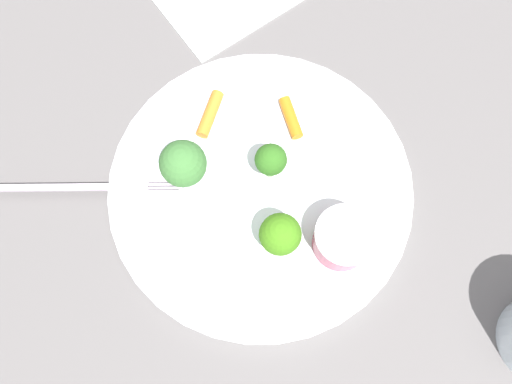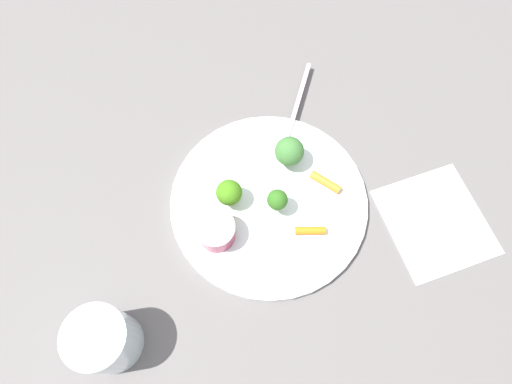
% 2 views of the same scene
% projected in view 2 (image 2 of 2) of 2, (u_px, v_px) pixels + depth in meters
% --- Properties ---
extents(ground_plane, '(2.40, 2.40, 0.00)m').
position_uv_depth(ground_plane, '(269.00, 204.00, 0.64)').
color(ground_plane, '#5D5958').
extents(plate, '(0.28, 0.28, 0.01)m').
position_uv_depth(plate, '(269.00, 202.00, 0.63)').
color(plate, white).
rests_on(plate, ground_plane).
extents(sauce_cup, '(0.05, 0.05, 0.04)m').
position_uv_depth(sauce_cup, '(216.00, 231.00, 0.59)').
color(sauce_cup, '#8F2A42').
rests_on(sauce_cup, plate).
extents(broccoli_floret_0, '(0.04, 0.04, 0.05)m').
position_uv_depth(broccoli_floret_0, '(289.00, 152.00, 0.62)').
color(broccoli_floret_0, '#88C271').
rests_on(broccoli_floret_0, plate).
extents(broccoli_floret_1, '(0.03, 0.03, 0.05)m').
position_uv_depth(broccoli_floret_1, '(277.00, 200.00, 0.59)').
color(broccoli_floret_1, '#84B870').
rests_on(broccoli_floret_1, plate).
extents(broccoli_floret_2, '(0.04, 0.04, 0.05)m').
position_uv_depth(broccoli_floret_2, '(229.00, 193.00, 0.60)').
color(broccoli_floret_2, '#99C660').
rests_on(broccoli_floret_2, plate).
extents(carrot_stick_0, '(0.01, 0.04, 0.01)m').
position_uv_depth(carrot_stick_0, '(310.00, 231.00, 0.60)').
color(carrot_stick_0, orange).
rests_on(carrot_stick_0, plate).
extents(carrot_stick_1, '(0.04, 0.04, 0.01)m').
position_uv_depth(carrot_stick_1, '(325.00, 182.00, 0.63)').
color(carrot_stick_1, orange).
rests_on(carrot_stick_1, plate).
extents(fork, '(0.17, 0.06, 0.00)m').
position_uv_depth(fork, '(296.00, 109.00, 0.68)').
color(fork, '#BAACBA').
rests_on(fork, plate).
extents(drinking_glass, '(0.07, 0.07, 0.09)m').
position_uv_depth(drinking_glass, '(104.00, 340.00, 0.52)').
color(drinking_glass, silver).
rests_on(drinking_glass, ground_plane).
extents(napkin, '(0.18, 0.17, 0.00)m').
position_uv_depth(napkin, '(436.00, 221.00, 0.62)').
color(napkin, white).
rests_on(napkin, ground_plane).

